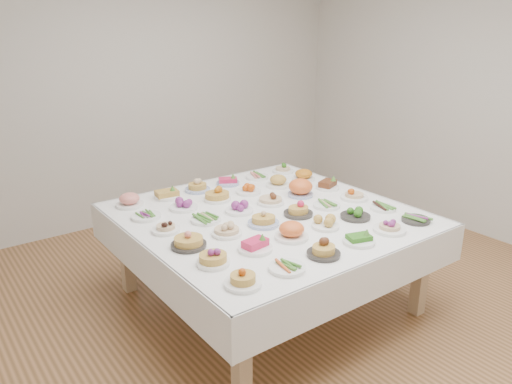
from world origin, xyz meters
TOP-DOWN VIEW (x-y plane):
  - room_envelope at (0.00, 0.00)m, footprint 5.02×5.02m
  - display_table at (-0.12, 0.19)m, footprint 2.01×2.01m
  - dish_0 at (-0.90, -0.59)m, footprint 0.21×0.21m
  - dish_1 at (-0.58, -0.59)m, footprint 0.22×0.22m
  - dish_2 at (-0.29, -0.58)m, footprint 0.22×0.21m
  - dish_3 at (0.03, -0.58)m, footprint 0.21×0.21m
  - dish_4 at (0.34, -0.58)m, footprint 0.22×0.22m
  - dish_5 at (0.64, -0.57)m, footprint 0.20×0.20m
  - dish_6 at (-0.89, -0.28)m, footprint 0.20×0.20m
  - dish_7 at (-0.58, -0.27)m, footprint 0.22×0.22m
  - dish_8 at (-0.27, -0.26)m, footprint 0.24×0.24m
  - dish_9 at (0.03, -0.27)m, footprint 0.19×0.19m
  - dish_10 at (0.34, -0.27)m, footprint 0.22×0.22m
  - dish_11 at (0.64, -0.27)m, footprint 0.19×0.19m
  - dish_12 at (-0.89, 0.03)m, footprint 0.23×0.23m
  - dish_13 at (-0.59, 0.04)m, footprint 0.20×0.20m
  - dish_14 at (-0.29, 0.03)m, footprint 0.22×0.22m
  - dish_15 at (0.04, 0.03)m, footprint 0.22×0.22m
  - dish_16 at (0.33, 0.03)m, footprint 0.21×0.21m
  - dish_17 at (0.64, 0.03)m, footprint 0.23×0.23m
  - dish_18 at (-0.90, 0.34)m, footprint 0.19×0.19m
  - dish_19 at (-0.58, 0.33)m, footprint 0.21×0.21m
  - dish_20 at (-0.28, 0.34)m, footprint 0.21×0.21m
  - dish_21 at (0.03, 0.35)m, footprint 0.21×0.21m
  - dish_22 at (0.34, 0.34)m, footprint 0.22×0.22m
  - dish_23 at (0.65, 0.35)m, footprint 0.20×0.20m
  - dish_24 at (-0.90, 0.65)m, footprint 0.21×0.21m
  - dish_25 at (-0.59, 0.65)m, footprint 0.21×0.21m
  - dish_26 at (-0.27, 0.66)m, footprint 0.22×0.22m
  - dish_27 at (0.03, 0.66)m, footprint 0.21×0.21m
  - dish_28 at (0.35, 0.65)m, footprint 0.21×0.21m
  - dish_29 at (0.65, 0.66)m, footprint 0.20×0.20m
  - dish_30 at (-0.90, 0.96)m, footprint 0.21×0.21m
  - dish_31 at (-0.58, 0.95)m, footprint 0.20×0.20m
  - dish_32 at (-0.29, 0.96)m, footprint 0.21×0.21m
  - dish_33 at (0.02, 0.96)m, footprint 0.20×0.20m
  - dish_34 at (0.34, 0.95)m, footprint 0.21×0.21m
  - dish_35 at (0.66, 0.96)m, footprint 0.20×0.20m

SIDE VIEW (x-z plane):
  - display_table at x=-0.12m, z-range 0.30..1.05m
  - dish_24 at x=-0.90m, z-range 0.74..0.79m
  - dish_1 at x=-0.58m, z-range 0.75..0.80m
  - dish_16 at x=0.33m, z-range 0.75..0.80m
  - dish_11 at x=0.64m, z-range 0.75..0.80m
  - dish_34 at x=0.34m, z-range 0.75..0.80m
  - dish_19 at x=-0.58m, z-range 0.75..0.80m
  - dish_5 at x=0.64m, z-range 0.75..0.80m
  - dish_10 at x=0.34m, z-range 0.74..0.83m
  - dish_27 at x=0.03m, z-range 0.74..0.83m
  - dish_18 at x=-0.90m, z-range 0.74..0.83m
  - dish_20 at x=-0.28m, z-range 0.74..0.83m
  - dish_33 at x=0.02m, z-range 0.74..0.84m
  - dish_9 at x=0.03m, z-range 0.74..0.83m
  - dish_31 at x=-0.58m, z-range 0.74..0.84m
  - dish_7 at x=-0.58m, z-range 0.74..0.84m
  - dish_23 at x=0.65m, z-range 0.74..0.84m
  - dish_25 at x=-0.59m, z-range 0.74..0.84m
  - dish_3 at x=0.03m, z-range 0.74..0.84m
  - dish_4 at x=0.34m, z-range 0.74..0.86m
  - dish_35 at x=0.66m, z-range 0.75..0.86m
  - dish_28 at x=0.35m, z-range 0.74..0.86m
  - dish_0 at x=-0.90m, z-range 0.74..0.86m
  - dish_6 at x=-0.89m, z-range 0.74..0.86m
  - dish_13 at x=-0.59m, z-range 0.75..0.86m
  - dish_14 at x=-0.29m, z-range 0.74..0.87m
  - dish_15 at x=0.04m, z-range 0.74..0.87m
  - dish_29 at x=0.65m, z-range 0.75..0.87m
  - dish_21 at x=0.03m, z-range 0.75..0.87m
  - dish_30 at x=-0.90m, z-range 0.75..0.87m
  - dish_32 at x=-0.29m, z-range 0.75..0.87m
  - dish_2 at x=-0.29m, z-range 0.75..0.88m
  - dish_17 at x=0.64m, z-range 0.75..0.88m
  - dish_22 at x=0.34m, z-range 0.75..0.88m
  - dish_12 at x=-0.89m, z-range 0.75..0.89m
  - dish_8 at x=-0.27m, z-range 0.75..0.89m
  - dish_26 at x=-0.27m, z-range 0.75..0.89m
  - room_envelope at x=0.00m, z-range 0.43..3.24m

